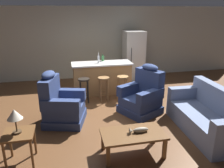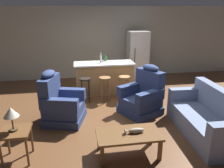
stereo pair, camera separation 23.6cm
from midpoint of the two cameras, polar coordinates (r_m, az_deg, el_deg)
name	(u,v)px [view 2 (the right image)]	position (r m, az deg, el deg)	size (l,w,h in m)	color
ground_plane	(111,111)	(5.62, 1.04, -6.96)	(12.00, 12.00, 0.00)	brown
back_wall	(98,43)	(8.25, -2.94, 10.65)	(12.00, 0.05, 2.60)	#B2B2A3
coffee_table	(129,136)	(3.89, 6.12, -13.40)	(1.10, 0.60, 0.42)	brown
fish_figurine	(134,131)	(3.86, 7.64, -12.04)	(0.34, 0.10, 0.10)	#4C3823
couch	(207,119)	(4.93, 24.90, -8.25)	(0.92, 1.94, 0.94)	#707FA3
recliner_near_lamp	(60,104)	(5.06, -12.02, -5.11)	(1.03, 1.03, 1.20)	navy
recliner_near_island	(143,97)	(5.44, 9.31, -3.28)	(1.13, 1.13, 1.20)	navy
end_table	(16,136)	(3.98, -22.32, -12.41)	(0.48, 0.48, 0.56)	brown
table_lamp	(11,113)	(3.80, -23.29, -7.06)	(0.24, 0.24, 0.41)	#4C3823
kitchen_island	(104,78)	(6.70, -1.04, 1.64)	(1.80, 0.70, 0.95)	#AD7F4C
bar_stool_left	(85,85)	(6.04, -5.87, -0.39)	(0.32, 0.32, 0.68)	black
bar_stool_middle	(105,84)	(6.10, -0.72, -0.12)	(0.32, 0.32, 0.68)	olive
bar_stool_right	(124,83)	(6.20, 4.30, 0.14)	(0.32, 0.32, 0.68)	#A87A47
refrigerator	(137,56)	(8.04, 7.50, 7.28)	(0.70, 0.69, 1.76)	white
bottle_tall_green	(105,58)	(6.82, -0.76, 6.74)	(0.09, 0.09, 0.21)	#2D6B38
bottle_short_amber	(101,59)	(6.55, -1.91, 6.57)	(0.06, 0.06, 0.31)	silver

